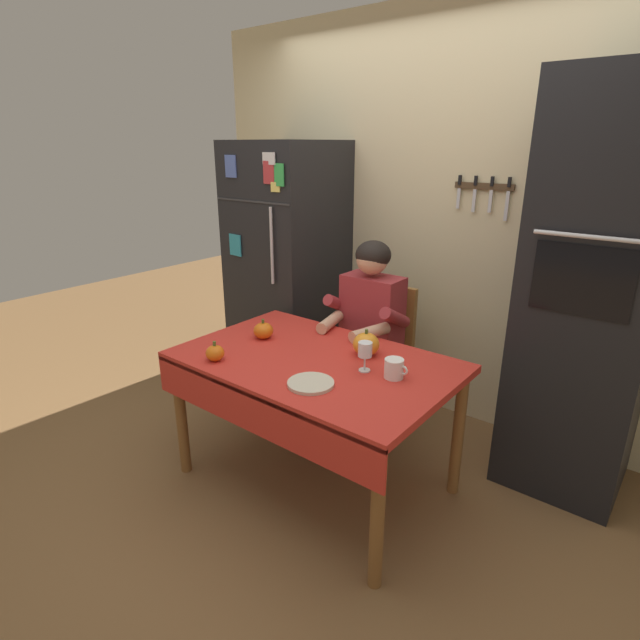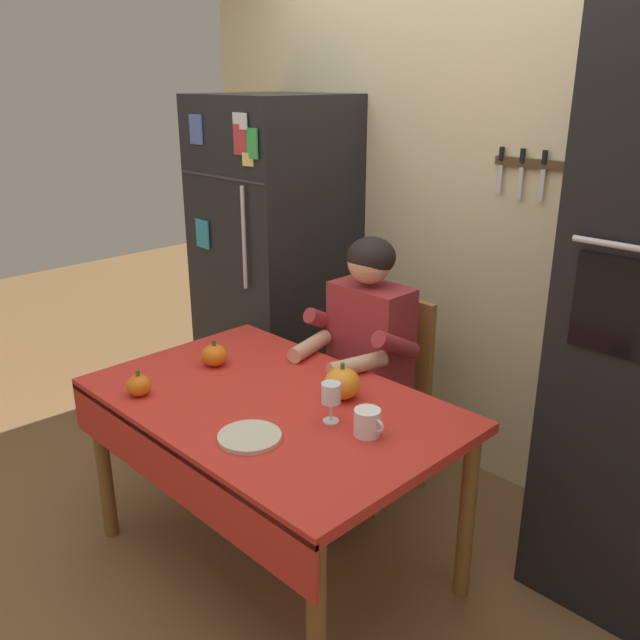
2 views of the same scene
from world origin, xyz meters
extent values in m
plane|color=brown|center=(0.00, 0.00, 0.00)|extent=(10.00, 10.00, 0.00)
cube|color=beige|center=(0.05, 1.35, 1.30)|extent=(3.70, 0.10, 2.60)
cube|color=#4C3823|center=(0.34, 1.29, 1.54)|extent=(0.36, 0.02, 0.04)
cube|color=silver|center=(0.19, 1.28, 1.46)|extent=(0.02, 0.01, 0.12)
cube|color=black|center=(0.19, 1.28, 1.57)|extent=(0.02, 0.01, 0.06)
cube|color=silver|center=(0.29, 1.28, 1.45)|extent=(0.02, 0.01, 0.14)
cube|color=black|center=(0.29, 1.28, 1.57)|extent=(0.02, 0.01, 0.06)
cube|color=silver|center=(0.39, 1.28, 1.45)|extent=(0.02, 0.01, 0.13)
cube|color=black|center=(0.39, 1.28, 1.57)|extent=(0.02, 0.01, 0.06)
cube|color=silver|center=(0.49, 1.28, 1.43)|extent=(0.02, 0.01, 0.17)
cube|color=black|center=(0.49, 1.28, 1.57)|extent=(0.02, 0.01, 0.06)
cube|color=black|center=(-0.95, 0.96, 0.90)|extent=(0.68, 0.68, 1.80)
cylinder|color=silver|center=(-0.76, 0.60, 1.15)|extent=(0.02, 0.02, 0.50)
cube|color=#333335|center=(-0.95, 0.62, 1.42)|extent=(0.67, 0.01, 0.01)
cube|color=teal|center=(-1.13, 0.61, 1.11)|extent=(0.12, 0.02, 0.15)
cube|color=#E5D666|center=(-0.73, 0.61, 1.52)|extent=(0.07, 0.02, 0.06)
cube|color=green|center=(-0.71, 0.61, 1.60)|extent=(0.12, 0.02, 0.13)
cube|color=silver|center=(-0.78, 0.61, 1.69)|extent=(0.12, 0.02, 0.07)
cube|color=#B73338|center=(-0.78, 0.61, 1.61)|extent=(0.09, 0.01, 0.14)
cube|color=#4C66B7|center=(-1.13, 0.61, 1.64)|extent=(0.10, 0.01, 0.14)
cube|color=black|center=(1.05, 0.70, 1.20)|extent=(0.42, 0.01, 0.32)
cylinder|color=brown|center=(-0.64, -0.29, 0.35)|extent=(0.06, 0.06, 0.70)
cylinder|color=brown|center=(-0.64, 0.49, 0.35)|extent=(0.06, 0.06, 0.70)
cylinder|color=brown|center=(0.64, -0.29, 0.35)|extent=(0.06, 0.06, 0.70)
cylinder|color=brown|center=(0.64, 0.49, 0.35)|extent=(0.06, 0.06, 0.70)
cube|color=red|center=(0.00, 0.10, 0.72)|extent=(1.40, 0.90, 0.04)
cube|color=red|center=(0.00, -0.34, 0.62)|extent=(1.40, 0.01, 0.20)
cube|color=#9E6B33|center=(-0.08, 0.79, 0.43)|extent=(0.40, 0.40, 0.04)
cube|color=#9E6B33|center=(-0.08, 0.97, 0.69)|extent=(0.36, 0.04, 0.48)
cylinder|color=#9E6B33|center=(-0.25, 0.62, 0.21)|extent=(0.04, 0.04, 0.41)
cylinder|color=#9E6B33|center=(-0.25, 0.96, 0.21)|extent=(0.04, 0.04, 0.41)
cylinder|color=#9E6B33|center=(0.09, 0.62, 0.21)|extent=(0.04, 0.04, 0.41)
cylinder|color=#9E6B33|center=(0.09, 0.96, 0.21)|extent=(0.04, 0.04, 0.41)
cube|color=#38384C|center=(-0.18, 0.41, 0.04)|extent=(0.10, 0.22, 0.08)
cube|color=#38384C|center=(0.02, 0.41, 0.04)|extent=(0.10, 0.22, 0.08)
cylinder|color=#38384C|center=(-0.18, 0.47, 0.23)|extent=(0.09, 0.09, 0.38)
cylinder|color=#38384C|center=(0.02, 0.47, 0.23)|extent=(0.09, 0.09, 0.38)
cube|color=#38384C|center=(-0.17, 0.63, 0.50)|extent=(0.12, 0.40, 0.11)
cube|color=#38384C|center=(0.01, 0.63, 0.50)|extent=(0.12, 0.40, 0.11)
cube|color=#9E2D33|center=(-0.08, 0.75, 0.79)|extent=(0.36, 0.20, 0.48)
cylinder|color=#9E2D33|center=(-0.28, 0.68, 0.83)|extent=(0.07, 0.26, 0.18)
cylinder|color=#9E2D33|center=(0.12, 0.68, 0.83)|extent=(0.07, 0.26, 0.18)
cylinder|color=#D8A884|center=(-0.22, 0.51, 0.78)|extent=(0.13, 0.27, 0.07)
cylinder|color=#D8A884|center=(0.06, 0.51, 0.78)|extent=(0.13, 0.27, 0.07)
sphere|color=#D8A884|center=(-0.08, 0.73, 1.14)|extent=(0.19, 0.19, 0.19)
ellipsoid|color=black|center=(-0.08, 0.74, 1.16)|extent=(0.21, 0.21, 0.17)
cylinder|color=white|center=(0.43, 0.16, 0.79)|extent=(0.09, 0.09, 0.09)
torus|color=white|center=(0.48, 0.16, 0.79)|extent=(0.05, 0.01, 0.05)
cylinder|color=white|center=(0.28, 0.13, 0.74)|extent=(0.06, 0.06, 0.01)
cylinder|color=white|center=(0.28, 0.13, 0.78)|extent=(0.01, 0.01, 0.07)
cylinder|color=white|center=(0.28, 0.13, 0.85)|extent=(0.07, 0.07, 0.07)
ellipsoid|color=orange|center=(0.18, 0.30, 0.80)|extent=(0.14, 0.14, 0.12)
cylinder|color=#4C6023|center=(0.18, 0.30, 0.87)|extent=(0.02, 0.02, 0.02)
ellipsoid|color=orange|center=(-0.40, 0.14, 0.79)|extent=(0.11, 0.11, 0.09)
cylinder|color=#4C6023|center=(-0.40, 0.14, 0.84)|extent=(0.02, 0.02, 0.02)
ellipsoid|color=orange|center=(-0.38, -0.23, 0.78)|extent=(0.09, 0.09, 0.08)
cylinder|color=#4C6023|center=(-0.38, -0.23, 0.83)|extent=(0.02, 0.02, 0.02)
cylinder|color=beige|center=(0.17, -0.14, 0.75)|extent=(0.21, 0.21, 0.02)
camera|label=1|loc=(1.48, -1.72, 1.78)|focal=28.16mm
camera|label=2|loc=(1.74, -1.36, 1.88)|focal=37.71mm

